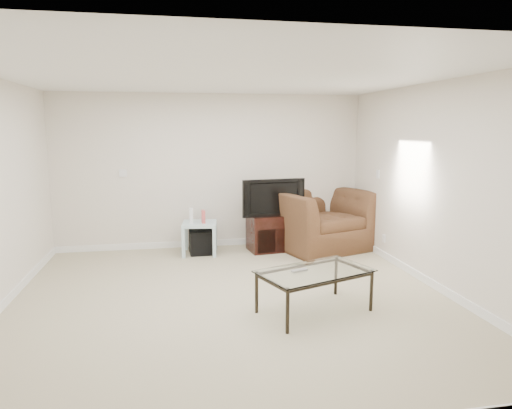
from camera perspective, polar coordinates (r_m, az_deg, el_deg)
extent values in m
plane|color=tan|center=(5.36, -2.98, -11.82)|extent=(5.00, 5.00, 0.00)
plane|color=white|center=(5.02, -3.24, 15.82)|extent=(5.00, 5.00, 0.00)
cube|color=silver|center=(7.51, -5.58, 4.13)|extent=(5.00, 0.02, 2.50)
cube|color=silver|center=(5.90, 21.74, 2.05)|extent=(0.02, 5.00, 2.50)
cube|color=white|center=(7.51, -16.30, 3.79)|extent=(0.12, 0.02, 0.12)
cube|color=white|center=(7.29, 14.99, 3.69)|extent=(0.02, 0.09, 0.13)
cube|color=white|center=(7.18, 15.69, -4.12)|extent=(0.02, 0.08, 0.12)
cube|color=black|center=(7.28, 1.97, -2.08)|extent=(0.45, 0.34, 0.06)
imported|color=black|center=(7.22, 1.96, 0.98)|extent=(0.96, 0.31, 0.59)
cube|color=black|center=(7.25, -6.78, -4.71)|extent=(0.40, 0.40, 0.38)
cube|color=white|center=(7.12, -8.11, -1.40)|extent=(0.06, 0.17, 0.23)
cube|color=#CC4C4C|center=(7.12, -6.61, -1.51)|extent=(0.05, 0.15, 0.20)
imported|color=#4C381A|center=(7.50, 8.02, -0.66)|extent=(1.68, 1.36, 1.27)
cube|color=#B2B2B7|center=(4.86, 5.46, -8.21)|extent=(0.19, 0.10, 0.02)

